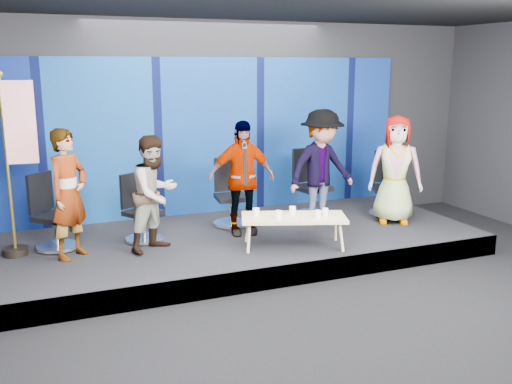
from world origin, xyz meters
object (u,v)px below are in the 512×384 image
chair_b (141,219)px  mug_c (292,210)px  mug_e (325,212)px  chair_a (53,224)px  panelist_b (155,193)px  mug_d (318,214)px  chair_d (310,194)px  panelist_e (395,170)px  flag_stand (17,160)px  chair_c (231,203)px  mug_b (278,215)px  coffee_table (294,219)px  chair_e (387,194)px  panelist_d (321,167)px  panelist_a (69,194)px  mug_a (256,212)px  panelist_c (241,178)px

chair_b → mug_c: chair_b is taller
mug_e → chair_a: bearing=160.0°
panelist_b → mug_d: panelist_b is taller
chair_d → chair_b: bearing=178.2°
chair_a → panelist_e: bearing=-51.6°
chair_a → flag_stand: flag_stand is taller
chair_c → mug_b: (0.19, -1.42, 0.15)m
chair_c → mug_d: (0.70, -1.58, 0.15)m
mug_c → flag_stand: size_ratio=0.04×
chair_b → panelist_e: panelist_e is taller
coffee_table → mug_e: 0.45m
chair_e → mug_c: (-2.20, -0.90, 0.15)m
mug_b → mug_e: 0.67m
panelist_d → mug_d: panelist_d is taller
panelist_d → panelist_a: bearing=174.8°
chair_e → mug_e: 2.14m
chair_b → chair_d: chair_d is taller
mug_b → chair_b: bearing=146.2°
mug_a → mug_c: (0.50, -0.11, 0.00)m
panelist_e → chair_b: bearing=-159.1°
chair_e → mug_b: 2.69m
chair_e → mug_e: size_ratio=10.64×
coffee_table → mug_a: size_ratio=14.46×
chair_e → mug_e: chair_e is taller
chair_c → panelist_c: bearing=-85.1°
panelist_c → chair_e: panelist_c is taller
panelist_e → mug_c: (-2.00, -0.44, -0.36)m
chair_d → mug_c: 1.63m
chair_b → chair_a: bearing=143.8°
mug_d → mug_e: size_ratio=1.03×
chair_c → mug_d: chair_c is taller
mug_d → flag_stand: (-3.74, 1.23, 0.79)m
chair_a → chair_b: 1.19m
chair_b → panelist_c: size_ratio=0.57×
chair_a → mug_c: chair_a is taller
chair_e → panelist_c: bearing=-148.6°
panelist_c → mug_d: 1.33m
panelist_a → mug_d: bearing=-60.7°
chair_c → mug_c: (0.47, -1.27, 0.15)m
chair_e → flag_stand: size_ratio=0.44×
mug_b → mug_c: (0.28, 0.14, 0.00)m
chair_c → panelist_d: size_ratio=0.58×
mug_a → flag_stand: bearing=164.8°
panelist_b → chair_d: 2.93m
chair_e → mug_c: chair_e is taller
chair_a → chair_d: bearing=-41.1°
panelist_e → mug_c: 2.08m
mug_c → mug_d: size_ratio=1.07×
chair_b → chair_d: 2.92m
panelist_d → panelist_e: panelist_d is taller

